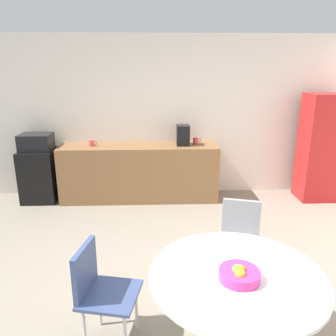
{
  "coord_description": "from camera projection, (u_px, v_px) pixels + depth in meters",
  "views": [
    {
      "loc": [
        -0.1,
        -2.58,
        2.11
      ],
      "look_at": [
        0.05,
        1.23,
        0.95
      ],
      "focal_mm": 35.95,
      "sensor_mm": 36.0,
      "label": 1
    }
  ],
  "objects": [
    {
      "name": "mug_green",
      "position": [
        196.0,
        141.0,
        5.45
      ],
      "size": [
        0.13,
        0.08,
        0.09
      ],
      "color": "#D84C4C",
      "rests_on": "counter_block"
    },
    {
      "name": "wall_back",
      "position": [
        161.0,
        117.0,
        5.58
      ],
      "size": [
        6.0,
        0.1,
        2.6
      ],
      "primitive_type": "cube",
      "color": "silver",
      "rests_on": "ground_plane"
    },
    {
      "name": "round_table",
      "position": [
        236.0,
        288.0,
        2.37
      ],
      "size": [
        1.23,
        1.23,
        0.73
      ],
      "color": "silver",
      "rests_on": "ground_plane"
    },
    {
      "name": "chair_gray",
      "position": [
        240.0,
        232.0,
        3.36
      ],
      "size": [
        0.52,
        0.52,
        0.83
      ],
      "color": "silver",
      "rests_on": "ground_plane"
    },
    {
      "name": "fruit_bowl",
      "position": [
        239.0,
        274.0,
        2.26
      ],
      "size": [
        0.28,
        0.28,
        0.11
      ],
      "color": "#D8338C",
      "rests_on": "round_table"
    },
    {
      "name": "locker_cabinet",
      "position": [
        321.0,
        148.0,
        5.37
      ],
      "size": [
        0.6,
        0.5,
        1.71
      ],
      "primitive_type": "cube",
      "color": "#B21E1E",
      "rests_on": "ground_plane"
    },
    {
      "name": "counter_block",
      "position": [
        140.0,
        172.0,
        5.48
      ],
      "size": [
        2.51,
        0.6,
        0.9
      ],
      "primitive_type": "cube",
      "color": "brown",
      "rests_on": "ground_plane"
    },
    {
      "name": "coffee_maker",
      "position": [
        183.0,
        135.0,
        5.32
      ],
      "size": [
        0.2,
        0.24,
        0.32
      ],
      "primitive_type": "cube",
      "color": "black",
      "rests_on": "counter_block"
    },
    {
      "name": "mini_fridge",
      "position": [
        40.0,
        175.0,
        5.42
      ],
      "size": [
        0.54,
        0.54,
        0.84
      ],
      "primitive_type": "cube",
      "color": "black",
      "rests_on": "ground_plane"
    },
    {
      "name": "microwave",
      "position": [
        36.0,
        142.0,
        5.26
      ],
      "size": [
        0.48,
        0.38,
        0.26
      ],
      "primitive_type": "cube",
      "color": "black",
      "rests_on": "mini_fridge"
    },
    {
      "name": "chair_navy",
      "position": [
        97.0,
        284.0,
        2.56
      ],
      "size": [
        0.5,
        0.5,
        0.83
      ],
      "color": "silver",
      "rests_on": "ground_plane"
    },
    {
      "name": "mug_white",
      "position": [
        92.0,
        143.0,
        5.29
      ],
      "size": [
        0.13,
        0.08,
        0.09
      ],
      "color": "#D84C4C",
      "rests_on": "counter_block"
    },
    {
      "name": "ground_plane",
      "position": [
        168.0,
        306.0,
        3.09
      ],
      "size": [
        6.0,
        6.0,
        0.0
      ],
      "primitive_type": "plane",
      "color": "gray"
    }
  ]
}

